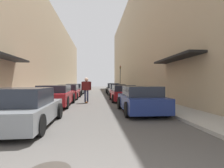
{
  "coord_description": "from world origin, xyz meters",
  "views": [
    {
      "loc": [
        0.21,
        -1.62,
        1.46
      ],
      "look_at": [
        1.44,
        12.32,
        1.37
      ],
      "focal_mm": 28.0,
      "sensor_mm": 36.0,
      "label": 1
    }
  ],
  "objects_px": {
    "traffic_light": "(120,76)",
    "parked_car_right_0": "(141,100)",
    "parked_car_left_4": "(79,88)",
    "parked_car_right_1": "(123,93)",
    "parked_car_left_3": "(75,89)",
    "parked_car_left_2": "(69,92)",
    "parked_car_right_3": "(113,89)",
    "parked_car_left_0": "(23,108)",
    "parked_car_left_1": "(56,96)",
    "parked_car_right_2": "(117,91)",
    "skateboarder": "(86,87)"
  },
  "relations": [
    {
      "from": "parked_car_right_1",
      "to": "parked_car_left_1",
      "type": "bearing_deg",
      "value": -152.01
    },
    {
      "from": "parked_car_right_3",
      "to": "traffic_light",
      "type": "bearing_deg",
      "value": 64.73
    },
    {
      "from": "parked_car_left_1",
      "to": "parked_car_left_2",
      "type": "relative_size",
      "value": 1.01
    },
    {
      "from": "parked_car_left_3",
      "to": "parked_car_right_1",
      "type": "distance_m",
      "value": 9.35
    },
    {
      "from": "parked_car_left_0",
      "to": "skateboarder",
      "type": "distance_m",
      "value": 7.05
    },
    {
      "from": "parked_car_left_1",
      "to": "parked_car_right_0",
      "type": "height_order",
      "value": "parked_car_left_1"
    },
    {
      "from": "parked_car_right_0",
      "to": "parked_car_right_2",
      "type": "height_order",
      "value": "parked_car_right_2"
    },
    {
      "from": "parked_car_left_0",
      "to": "parked_car_right_3",
      "type": "relative_size",
      "value": 0.94
    },
    {
      "from": "parked_car_left_3",
      "to": "skateboarder",
      "type": "distance_m",
      "value": 9.23
    },
    {
      "from": "parked_car_left_2",
      "to": "parked_car_left_3",
      "type": "distance_m",
      "value": 5.42
    },
    {
      "from": "parked_car_left_0",
      "to": "parked_car_right_2",
      "type": "bearing_deg",
      "value": 69.69
    },
    {
      "from": "parked_car_left_1",
      "to": "parked_car_right_3",
      "type": "xyz_separation_m",
      "value": [
        4.83,
        12.46,
        0.03
      ]
    },
    {
      "from": "traffic_light",
      "to": "parked_car_right_0",
      "type": "bearing_deg",
      "value": -94.65
    },
    {
      "from": "parked_car_left_1",
      "to": "parked_car_left_3",
      "type": "relative_size",
      "value": 0.95
    },
    {
      "from": "parked_car_left_3",
      "to": "traffic_light",
      "type": "bearing_deg",
      "value": 37.85
    },
    {
      "from": "parked_car_right_2",
      "to": "traffic_light",
      "type": "bearing_deg",
      "value": 79.86
    },
    {
      "from": "parked_car_left_4",
      "to": "parked_car_right_3",
      "type": "xyz_separation_m",
      "value": [
        4.94,
        -4.16,
        0.04
      ]
    },
    {
      "from": "parked_car_right_2",
      "to": "parked_car_right_3",
      "type": "height_order",
      "value": "parked_car_right_3"
    },
    {
      "from": "parked_car_right_1",
      "to": "parked_car_right_2",
      "type": "bearing_deg",
      "value": 88.96
    },
    {
      "from": "parked_car_right_3",
      "to": "parked_car_left_2",
      "type": "bearing_deg",
      "value": -123.04
    },
    {
      "from": "parked_car_left_3",
      "to": "parked_car_right_1",
      "type": "xyz_separation_m",
      "value": [
        4.77,
        -8.05,
        -0.04
      ]
    },
    {
      "from": "parked_car_right_3",
      "to": "skateboarder",
      "type": "xyz_separation_m",
      "value": [
        -2.98,
        -10.94,
        0.46
      ]
    },
    {
      "from": "parked_car_left_3",
      "to": "parked_car_right_2",
      "type": "bearing_deg",
      "value": -33.92
    },
    {
      "from": "parked_car_right_1",
      "to": "traffic_light",
      "type": "relative_size",
      "value": 1.0
    },
    {
      "from": "parked_car_left_4",
      "to": "parked_car_right_1",
      "type": "bearing_deg",
      "value": -71.23
    },
    {
      "from": "parked_car_left_2",
      "to": "parked_car_left_0",
      "type": "bearing_deg",
      "value": -89.6
    },
    {
      "from": "parked_car_left_1",
      "to": "skateboarder",
      "type": "xyz_separation_m",
      "value": [
        1.85,
        1.52,
        0.49
      ]
    },
    {
      "from": "traffic_light",
      "to": "parked_car_left_0",
      "type": "bearing_deg",
      "value": -106.42
    },
    {
      "from": "parked_car_left_0",
      "to": "parked_car_right_1",
      "type": "xyz_separation_m",
      "value": [
        4.56,
        7.78,
        0.0
      ]
    },
    {
      "from": "skateboarder",
      "to": "parked_car_left_2",
      "type": "bearing_deg",
      "value": 116.48
    },
    {
      "from": "parked_car_right_1",
      "to": "parked_car_left_4",
      "type": "bearing_deg",
      "value": 108.77
    },
    {
      "from": "parked_car_left_3",
      "to": "parked_car_right_3",
      "type": "relative_size",
      "value": 1.12
    },
    {
      "from": "parked_car_right_1",
      "to": "parked_car_right_2",
      "type": "distance_m",
      "value": 4.78
    },
    {
      "from": "parked_car_left_3",
      "to": "parked_car_right_2",
      "type": "distance_m",
      "value": 5.85
    },
    {
      "from": "parked_car_left_2",
      "to": "traffic_light",
      "type": "bearing_deg",
      "value": 59.09
    },
    {
      "from": "skateboarder",
      "to": "parked_car_left_4",
      "type": "bearing_deg",
      "value": 97.38
    },
    {
      "from": "parked_car_left_0",
      "to": "parked_car_left_1",
      "type": "distance_m",
      "value": 5.29
    },
    {
      "from": "parked_car_left_1",
      "to": "parked_car_left_2",
      "type": "distance_m",
      "value": 5.12
    },
    {
      "from": "parked_car_right_0",
      "to": "parked_car_left_4",
      "type": "bearing_deg",
      "value": 103.92
    },
    {
      "from": "parked_car_left_1",
      "to": "parked_car_left_3",
      "type": "bearing_deg",
      "value": 90.4
    },
    {
      "from": "parked_car_right_2",
      "to": "parked_car_right_0",
      "type": "bearing_deg",
      "value": -90.2
    },
    {
      "from": "parked_car_left_2",
      "to": "parked_car_right_1",
      "type": "bearing_deg",
      "value": -29.5
    },
    {
      "from": "parked_car_left_2",
      "to": "parked_car_left_3",
      "type": "height_order",
      "value": "parked_car_left_3"
    },
    {
      "from": "parked_car_right_1",
      "to": "skateboarder",
      "type": "xyz_separation_m",
      "value": [
        -2.85,
        -0.97,
        0.52
      ]
    },
    {
      "from": "parked_car_left_4",
      "to": "parked_car_right_2",
      "type": "relative_size",
      "value": 1.01
    },
    {
      "from": "parked_car_right_0",
      "to": "parked_car_right_1",
      "type": "xyz_separation_m",
      "value": [
        -0.05,
        5.45,
        -0.01
      ]
    },
    {
      "from": "parked_car_left_1",
      "to": "parked_car_right_2",
      "type": "relative_size",
      "value": 1.06
    },
    {
      "from": "parked_car_left_0",
      "to": "traffic_light",
      "type": "height_order",
      "value": "traffic_light"
    },
    {
      "from": "parked_car_right_1",
      "to": "parked_car_right_3",
      "type": "xyz_separation_m",
      "value": [
        0.14,
        9.97,
        0.06
      ]
    },
    {
      "from": "parked_car_right_0",
      "to": "parked_car_left_1",
      "type": "bearing_deg",
      "value": 148.12
    }
  ]
}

